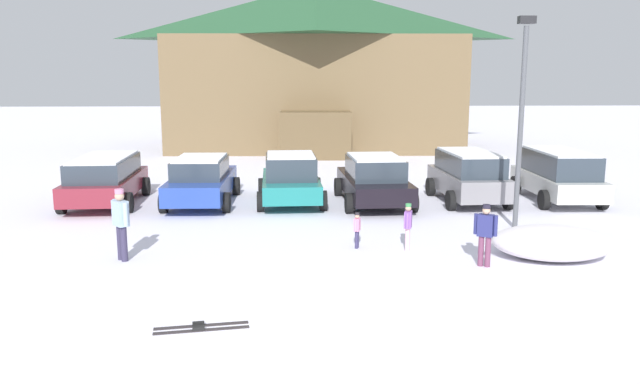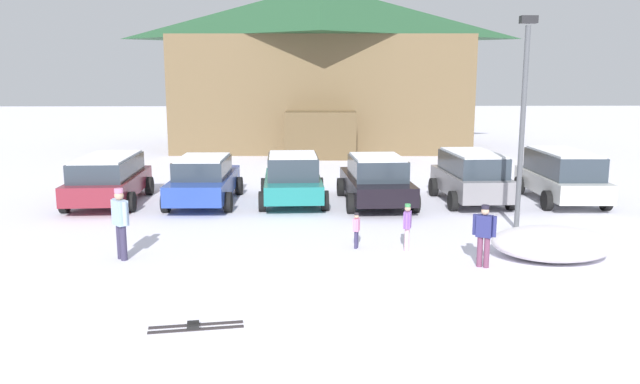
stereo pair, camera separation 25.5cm
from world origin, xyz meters
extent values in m
plane|color=white|center=(0.00, 0.00, 0.00)|extent=(160.00, 160.00, 0.00)
cube|color=brown|center=(1.15, 28.82, 3.16)|extent=(16.43, 10.14, 6.32)
pyramid|color=#255431|center=(1.15, 28.82, 7.86)|extent=(17.05, 10.75, 3.07)
cube|color=brown|center=(0.99, 23.07, 1.20)|extent=(3.65, 1.90, 2.40)
cube|color=maroon|center=(-6.32, 11.70, 0.62)|extent=(2.11, 4.80, 0.61)
cube|color=#2D3842|center=(-6.32, 11.61, 1.23)|extent=(1.83, 3.66, 0.60)
cube|color=white|center=(-6.32, 11.61, 1.56)|extent=(1.71, 3.48, 0.06)
cylinder|color=black|center=(-7.41, 13.11, 0.32)|extent=(0.25, 0.65, 0.64)
cylinder|color=black|center=(-5.39, 13.21, 0.32)|extent=(0.25, 0.65, 0.64)
cylinder|color=black|center=(-7.26, 10.19, 0.32)|extent=(0.25, 0.65, 0.64)
cylinder|color=black|center=(-5.24, 10.29, 0.32)|extent=(0.25, 0.65, 0.64)
cube|color=#26429B|center=(-3.16, 11.66, 0.63)|extent=(1.86, 4.77, 0.62)
cube|color=#2D3842|center=(-3.16, 11.42, 1.23)|extent=(1.61, 2.49, 0.58)
cube|color=white|center=(-3.16, 11.42, 1.56)|extent=(1.50, 2.36, 0.06)
cylinder|color=black|center=(-4.11, 13.14, 0.32)|extent=(0.23, 0.64, 0.64)
cylinder|color=black|center=(-2.17, 13.11, 0.32)|extent=(0.23, 0.64, 0.64)
cylinder|color=black|center=(-4.15, 10.20, 0.32)|extent=(0.23, 0.64, 0.64)
cylinder|color=black|center=(-2.21, 10.17, 0.32)|extent=(0.23, 0.64, 0.64)
cube|color=#1E7976|center=(-0.23, 11.60, 0.60)|extent=(1.99, 4.23, 0.57)
cube|color=#2D3842|center=(-0.22, 11.39, 1.25)|extent=(1.69, 2.22, 0.73)
cube|color=white|center=(-0.22, 11.39, 1.65)|extent=(1.58, 2.11, 0.06)
cylinder|color=black|center=(-1.26, 12.85, 0.32)|extent=(0.24, 0.65, 0.64)
cylinder|color=black|center=(0.71, 12.92, 0.32)|extent=(0.24, 0.65, 0.64)
cylinder|color=black|center=(-1.16, 10.27, 0.32)|extent=(0.24, 0.65, 0.64)
cylinder|color=black|center=(0.81, 10.35, 0.32)|extent=(0.24, 0.65, 0.64)
cube|color=black|center=(2.52, 11.41, 0.61)|extent=(2.11, 4.73, 0.59)
cube|color=#2D3842|center=(2.53, 11.18, 1.23)|extent=(1.77, 2.50, 0.66)
cube|color=white|center=(2.53, 11.18, 1.59)|extent=(1.66, 2.37, 0.06)
cylinder|color=black|center=(1.44, 12.79, 0.32)|extent=(0.25, 0.65, 0.64)
cylinder|color=black|center=(3.45, 12.90, 0.32)|extent=(0.25, 0.65, 0.64)
cylinder|color=black|center=(1.59, 9.92, 0.32)|extent=(0.25, 0.65, 0.64)
cylinder|color=black|center=(3.60, 10.02, 0.32)|extent=(0.25, 0.65, 0.64)
cube|color=gray|center=(5.71, 11.49, 0.67)|extent=(1.90, 4.09, 0.69)
cube|color=#2D3842|center=(5.71, 11.41, 1.34)|extent=(1.65, 3.12, 0.65)
cube|color=white|center=(5.71, 11.41, 1.69)|extent=(1.54, 2.96, 0.06)
cylinder|color=black|center=(4.72, 12.70, 0.32)|extent=(0.25, 0.65, 0.64)
cylinder|color=black|center=(6.58, 12.78, 0.32)|extent=(0.25, 0.65, 0.64)
cylinder|color=black|center=(4.83, 10.21, 0.32)|extent=(0.25, 0.65, 0.64)
cylinder|color=black|center=(6.69, 10.29, 0.32)|extent=(0.25, 0.65, 0.64)
cube|color=silver|center=(8.77, 11.56, 0.63)|extent=(1.80, 4.46, 0.61)
cube|color=#2D3842|center=(8.77, 11.47, 1.31)|extent=(1.58, 3.39, 0.75)
cube|color=white|center=(8.77, 11.47, 1.71)|extent=(1.47, 3.22, 0.06)
cylinder|color=black|center=(7.86, 12.95, 0.32)|extent=(0.23, 0.64, 0.64)
cylinder|color=black|center=(9.72, 12.91, 0.32)|extent=(0.23, 0.64, 0.64)
cylinder|color=black|center=(7.81, 10.20, 0.32)|extent=(0.23, 0.64, 0.64)
cylinder|color=black|center=(9.67, 10.17, 0.32)|extent=(0.23, 0.64, 0.64)
cylinder|color=#363157|center=(1.42, 5.93, 0.22)|extent=(0.08, 0.08, 0.44)
cylinder|color=#363157|center=(1.46, 6.02, 0.22)|extent=(0.08, 0.08, 0.44)
cube|color=pink|center=(1.44, 5.97, 0.59)|extent=(0.19, 0.24, 0.31)
cylinder|color=pink|center=(1.39, 5.84, 0.60)|extent=(0.06, 0.06, 0.29)
cylinder|color=pink|center=(1.49, 6.10, 0.60)|extent=(0.06, 0.06, 0.29)
sphere|color=tan|center=(1.44, 5.97, 0.81)|extent=(0.11, 0.11, 0.11)
cylinder|color=#29252B|center=(1.44, 5.97, 0.87)|extent=(0.11, 0.11, 0.05)
cylinder|color=#ECB5C7|center=(2.63, 5.64, 0.29)|extent=(0.10, 0.10, 0.57)
cylinder|color=#ECB5C7|center=(2.66, 5.76, 0.29)|extent=(0.10, 0.10, 0.57)
cube|color=#8C58B6|center=(2.65, 5.70, 0.77)|extent=(0.24, 0.31, 0.40)
cylinder|color=#8C58B6|center=(2.60, 5.53, 0.78)|extent=(0.08, 0.08, 0.38)
cylinder|color=#8C58B6|center=(2.69, 5.87, 0.78)|extent=(0.08, 0.08, 0.38)
sphere|color=tan|center=(2.65, 5.70, 1.05)|extent=(0.15, 0.15, 0.15)
cylinder|color=#3C9450|center=(2.65, 5.70, 1.13)|extent=(0.14, 0.14, 0.07)
cylinder|color=#35304C|center=(-3.99, 5.08, 0.41)|extent=(0.15, 0.15, 0.82)
cylinder|color=#35304C|center=(-4.11, 5.21, 0.41)|extent=(0.15, 0.15, 0.82)
cube|color=#9DB7D4|center=(-4.05, 5.15, 1.11)|extent=(0.44, 0.46, 0.58)
cylinder|color=#9DB7D4|center=(-3.88, 4.95, 1.12)|extent=(0.11, 0.11, 0.55)
cylinder|color=#9DB7D4|center=(-4.21, 5.34, 1.12)|extent=(0.11, 0.11, 0.55)
sphere|color=tan|center=(-4.05, 5.15, 1.50)|extent=(0.21, 0.21, 0.21)
cylinder|color=pink|center=(-4.05, 5.15, 1.62)|extent=(0.20, 0.20, 0.10)
cylinder|color=#6F3956|center=(4.19, 4.32, 0.35)|extent=(0.13, 0.13, 0.69)
cylinder|color=#6F3956|center=(4.06, 4.40, 0.35)|extent=(0.13, 0.13, 0.69)
cube|color=navy|center=(4.12, 4.36, 0.94)|extent=(0.39, 0.34, 0.49)
cylinder|color=navy|center=(4.31, 4.25, 0.95)|extent=(0.09, 0.09, 0.46)
cylinder|color=navy|center=(3.94, 4.47, 0.95)|extent=(0.09, 0.09, 0.46)
sphere|color=tan|center=(4.12, 4.36, 1.27)|extent=(0.18, 0.18, 0.18)
cylinder|color=#242031|center=(4.12, 4.36, 1.36)|extent=(0.17, 0.17, 0.08)
cube|color=#2A2526|center=(-1.68, 1.20, 0.01)|extent=(1.58, 0.33, 0.02)
cube|color=black|center=(-1.73, 1.19, 0.05)|extent=(0.21, 0.11, 0.06)
cube|color=#2A2526|center=(-1.65, 1.00, 0.01)|extent=(1.58, 0.33, 0.02)
cube|color=black|center=(-1.70, 0.99, 0.05)|extent=(0.21, 0.11, 0.06)
cylinder|color=#515459|center=(6.06, 7.87, 2.74)|extent=(0.14, 0.14, 5.48)
cube|color=#232326|center=(6.06, 7.87, 5.63)|extent=(0.44, 0.24, 0.20)
ellipsoid|color=white|center=(5.92, 5.03, 0.35)|extent=(2.77, 2.21, 0.70)
camera|label=1|loc=(-0.07, -8.85, 4.18)|focal=35.00mm
camera|label=2|loc=(0.19, -8.86, 4.18)|focal=35.00mm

